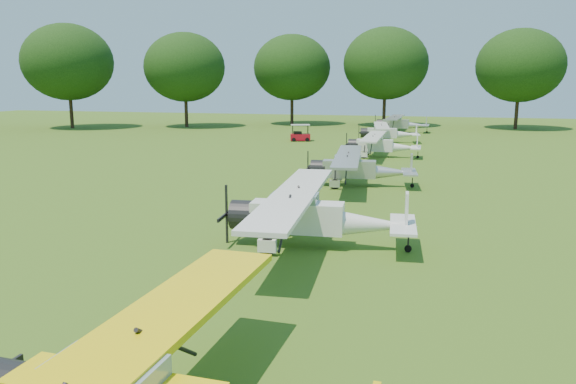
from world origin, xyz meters
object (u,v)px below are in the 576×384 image
aircraft_3 (312,213)px  aircraft_4 (358,166)px  aircraft_5 (380,144)px  aircraft_6 (387,131)px  golf_cart (300,136)px  aircraft_7 (400,122)px

aircraft_3 → aircraft_4: (-0.16, 12.31, -0.12)m
aircraft_5 → aircraft_6: (-0.56, 11.01, 0.01)m
golf_cart → aircraft_6: bearing=-11.4°
aircraft_4 → aircraft_7: size_ratio=0.99×
aircraft_3 → aircraft_5: 25.19m
aircraft_3 → aircraft_7: bearing=85.7°
aircraft_3 → aircraft_6: (-0.79, 36.19, -0.18)m
aircraft_4 → aircraft_3: bearing=-96.0°
aircraft_7 → aircraft_6: bearing=-90.8°
aircraft_4 → golf_cart: size_ratio=4.54×
aircraft_3 → aircraft_7: 48.00m
aircraft_7 → aircraft_5: bearing=-88.5°
aircraft_6 → aircraft_5: bearing=-94.9°
aircraft_5 → aircraft_3: bearing=-90.6°
aircraft_3 → golf_cart: bearing=100.0°
aircraft_5 → golf_cart: bearing=130.5°
aircraft_4 → aircraft_5: (-0.08, 12.87, -0.06)m
aircraft_4 → aircraft_5: bearing=83.7°
aircraft_7 → golf_cart: bearing=-123.9°
aircraft_3 → golf_cart: 36.55m
aircraft_4 → golf_cart: bearing=104.9°
aircraft_5 → golf_cart: (-9.03, 10.17, -0.52)m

